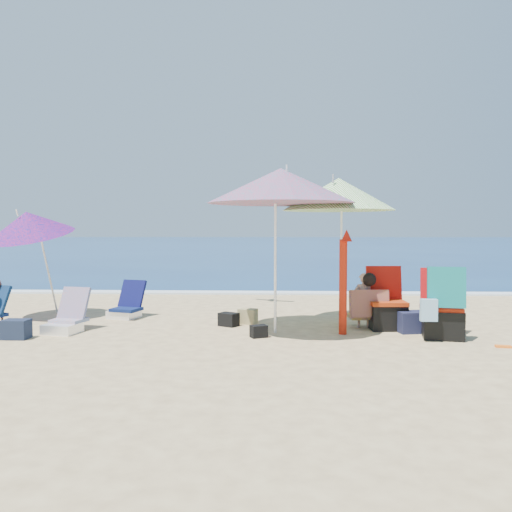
{
  "coord_description": "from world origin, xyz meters",
  "views": [
    {
      "loc": [
        0.01,
        -7.15,
        1.53
      ],
      "look_at": [
        -0.3,
        1.0,
        1.1
      ],
      "focal_mm": 36.93,
      "sensor_mm": 36.0,
      "label": 1
    }
  ],
  "objects_px": {
    "umbrella_blue": "(29,224)",
    "camp_chair_right": "(442,312)",
    "chair_navy": "(127,308)",
    "person_center": "(366,301)",
    "chair_rainbow": "(67,320)",
    "umbrella_turquoise": "(281,186)",
    "umbrella_striped": "(339,194)",
    "furled_umbrella": "(344,277)",
    "camp_chair_left": "(387,310)"
  },
  "relations": [
    {
      "from": "umbrella_blue",
      "to": "camp_chair_right",
      "type": "height_order",
      "value": "umbrella_blue"
    },
    {
      "from": "chair_navy",
      "to": "person_center",
      "type": "xyz_separation_m",
      "value": [
        3.93,
        -0.79,
        0.25
      ]
    },
    {
      "from": "chair_navy",
      "to": "chair_rainbow",
      "type": "height_order",
      "value": "chair_rainbow"
    },
    {
      "from": "chair_rainbow",
      "to": "camp_chair_right",
      "type": "relative_size",
      "value": 0.72
    },
    {
      "from": "umbrella_turquoise",
      "to": "umbrella_blue",
      "type": "relative_size",
      "value": 1.3
    },
    {
      "from": "umbrella_striped",
      "to": "umbrella_blue",
      "type": "distance_m",
      "value": 5.14
    },
    {
      "from": "umbrella_turquoise",
      "to": "chair_navy",
      "type": "bearing_deg",
      "value": 153.74
    },
    {
      "from": "furled_umbrella",
      "to": "chair_navy",
      "type": "height_order",
      "value": "furled_umbrella"
    },
    {
      "from": "furled_umbrella",
      "to": "chair_rainbow",
      "type": "bearing_deg",
      "value": 179.63
    },
    {
      "from": "chair_navy",
      "to": "furled_umbrella",
      "type": "bearing_deg",
      "value": -19.83
    },
    {
      "from": "umbrella_striped",
      "to": "umbrella_blue",
      "type": "bearing_deg",
      "value": 176.79
    },
    {
      "from": "umbrella_striped",
      "to": "umbrella_blue",
      "type": "xyz_separation_m",
      "value": [
        -5.11,
        0.29,
        -0.46
      ]
    },
    {
      "from": "umbrella_striped",
      "to": "camp_chair_right",
      "type": "relative_size",
      "value": 2.32
    },
    {
      "from": "umbrella_turquoise",
      "to": "camp_chair_right",
      "type": "xyz_separation_m",
      "value": [
        2.24,
        -0.22,
        -1.77
      ]
    },
    {
      "from": "furled_umbrella",
      "to": "person_center",
      "type": "bearing_deg",
      "value": 50.57
    },
    {
      "from": "umbrella_striped",
      "to": "person_center",
      "type": "relative_size",
      "value": 2.76
    },
    {
      "from": "umbrella_striped",
      "to": "furled_umbrella",
      "type": "distance_m",
      "value": 1.46
    },
    {
      "from": "person_center",
      "to": "umbrella_striped",
      "type": "bearing_deg",
      "value": 143.3
    },
    {
      "from": "umbrella_blue",
      "to": "chair_navy",
      "type": "distance_m",
      "value": 2.14
    },
    {
      "from": "umbrella_striped",
      "to": "camp_chair_left",
      "type": "height_order",
      "value": "umbrella_striped"
    },
    {
      "from": "umbrella_blue",
      "to": "camp_chair_right",
      "type": "bearing_deg",
      "value": -11.47
    },
    {
      "from": "umbrella_blue",
      "to": "person_center",
      "type": "xyz_separation_m",
      "value": [
        5.5,
        -0.58,
        -1.19
      ]
    },
    {
      "from": "chair_navy",
      "to": "person_center",
      "type": "distance_m",
      "value": 4.01
    },
    {
      "from": "chair_navy",
      "to": "camp_chair_left",
      "type": "xyz_separation_m",
      "value": [
        4.24,
        -0.83,
        0.12
      ]
    },
    {
      "from": "umbrella_turquoise",
      "to": "camp_chair_left",
      "type": "xyz_separation_m",
      "value": [
        1.62,
        0.46,
        -1.85
      ]
    },
    {
      "from": "person_center",
      "to": "umbrella_blue",
      "type": "bearing_deg",
      "value": 174.0
    },
    {
      "from": "camp_chair_right",
      "to": "furled_umbrella",
      "type": "bearing_deg",
      "value": 169.75
    },
    {
      "from": "umbrella_turquoise",
      "to": "umbrella_blue",
      "type": "distance_m",
      "value": 4.36
    },
    {
      "from": "umbrella_turquoise",
      "to": "chair_rainbow",
      "type": "xyz_separation_m",
      "value": [
        -3.16,
        0.05,
        -1.97
      ]
    },
    {
      "from": "chair_navy",
      "to": "chair_rainbow",
      "type": "distance_m",
      "value": 1.36
    },
    {
      "from": "umbrella_striped",
      "to": "chair_rainbow",
      "type": "height_order",
      "value": "umbrella_striped"
    },
    {
      "from": "umbrella_blue",
      "to": "umbrella_turquoise",
      "type": "bearing_deg",
      "value": -14.5
    },
    {
      "from": "umbrella_turquoise",
      "to": "person_center",
      "type": "height_order",
      "value": "umbrella_turquoise"
    },
    {
      "from": "chair_navy",
      "to": "camp_chair_right",
      "type": "bearing_deg",
      "value": -17.29
    },
    {
      "from": "chair_navy",
      "to": "umbrella_turquoise",
      "type": "bearing_deg",
      "value": -26.26
    },
    {
      "from": "umbrella_striped",
      "to": "umbrella_turquoise",
      "type": "bearing_deg",
      "value": -138.94
    },
    {
      "from": "umbrella_blue",
      "to": "person_center",
      "type": "distance_m",
      "value": 5.66
    },
    {
      "from": "umbrella_striped",
      "to": "chair_navy",
      "type": "height_order",
      "value": "umbrella_striped"
    },
    {
      "from": "chair_navy",
      "to": "person_center",
      "type": "relative_size",
      "value": 0.8
    },
    {
      "from": "umbrella_turquoise",
      "to": "camp_chair_right",
      "type": "bearing_deg",
      "value": -5.63
    },
    {
      "from": "umbrella_turquoise",
      "to": "camp_chair_right",
      "type": "distance_m",
      "value": 2.86
    },
    {
      "from": "chair_rainbow",
      "to": "camp_chair_left",
      "type": "distance_m",
      "value": 4.8
    },
    {
      "from": "umbrella_turquoise",
      "to": "chair_navy",
      "type": "relative_size",
      "value": 3.72
    },
    {
      "from": "furled_umbrella",
      "to": "umbrella_turquoise",
      "type": "bearing_deg",
      "value": -178.71
    },
    {
      "from": "camp_chair_left",
      "to": "chair_rainbow",
      "type": "bearing_deg",
      "value": -175.03
    },
    {
      "from": "umbrella_striped",
      "to": "umbrella_blue",
      "type": "height_order",
      "value": "umbrella_striped"
    },
    {
      "from": "furled_umbrella",
      "to": "camp_chair_right",
      "type": "height_order",
      "value": "furled_umbrella"
    },
    {
      "from": "chair_navy",
      "to": "umbrella_striped",
      "type": "bearing_deg",
      "value": -7.96
    },
    {
      "from": "furled_umbrella",
      "to": "camp_chair_right",
      "type": "relative_size",
      "value": 1.49
    },
    {
      "from": "umbrella_blue",
      "to": "person_center",
      "type": "relative_size",
      "value": 2.29
    }
  ]
}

